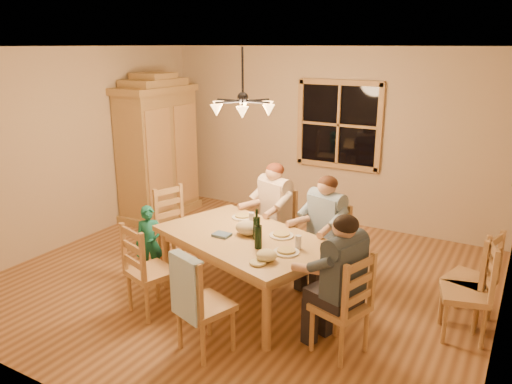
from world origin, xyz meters
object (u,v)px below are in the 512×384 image
Objects in this scene: armoire at (158,152)px; chair_spare_back at (467,294)px; chair_end_left at (178,241)px; child at (150,243)px; wine_bottle_a at (257,224)px; chair_end_right at (339,322)px; adult_woman at (274,202)px; adult_plaid_man at (325,218)px; chandelier at (243,106)px; adult_slate_man at (342,268)px; chair_near_left at (152,285)px; chair_far_left at (273,242)px; chair_near_right at (206,320)px; chair_far_right at (324,262)px; chair_spare_front at (462,308)px; dining_table at (245,244)px; wine_bottle_b at (258,233)px.

chair_spare_back is at bearing -12.17° from armoire.
chair_end_left is at bearing 111.55° from chair_spare_back.
child is at bearing 119.58° from chair_spare_back.
wine_bottle_a is at bearing -32.40° from armoire.
adult_woman is (-1.41, 1.39, 0.54)m from chair_end_right.
adult_woman is 1.00× the size of adult_plaid_man.
chandelier is at bearing -29.33° from armoire.
chair_end_left is at bearing 90.00° from adult_slate_man.
chair_near_left is at bearing -51.53° from armoire.
chair_far_left is 2.01m from chair_near_right.
chair_end_left is at bearing 27.98° from chair_far_right.
adult_woman reaches higher than chair_spare_back.
chair_near_left is 1.00× the size of chair_spare_front.
wine_bottle_b reaches higher than dining_table.
child is at bearing 150.38° from chair_near_left.
chair_end_right reaches higher than child.
adult_plaid_man reaches higher than dining_table.
adult_plaid_man is (0.79, -0.26, 0.54)m from chair_far_left.
chair_far_left is 1.98m from chair_end_right.
chair_end_left is 3.00× the size of wine_bottle_b.
chandelier is 1.50m from dining_table.
dining_table is 1.32m from adult_slate_man.
chandelier is 1.86m from chair_far_left.
wine_bottle_a is at bearing 123.45° from wine_bottle_b.
chair_end_right is 1.40m from adult_plaid_man.
chair_far_left is 1.55m from child.
adult_plaid_man is (0.79, -0.26, 0.00)m from adult_woman.
adult_slate_man is 2.65× the size of wine_bottle_a.
wine_bottle_a is (-0.46, -0.75, 0.08)m from adult_plaid_man.
adult_slate_man is at bearing 136.64° from chair_far_right.
chair_end_right is (1.96, 0.30, 0.00)m from chair_near_left.
child is 0.92× the size of chair_spare_back.
wine_bottle_b is at bearing 128.80° from chair_far_left.
adult_slate_man is at bearing -19.29° from wine_bottle_a.
child is at bearing 175.44° from wine_bottle_b.
chair_near_left is 0.83m from child.
chair_far_left and chair_end_left have the same top height.
dining_table is 2.16× the size of chair_far_left.
armoire reaches higher than child.
chair_far_left is (2.52, -0.80, -0.75)m from armoire.
armoire is 2.32× the size of chair_far_left.
chair_far_left is 1.00× the size of chair_near_left.
chair_spare_back is at bearing 18.68° from dining_table.
chair_spare_front is (1.56, -0.31, -0.54)m from adult_plaid_man.
chair_far_left and chair_spare_back have the same top height.
adult_plaid_man is at bearing 93.37° from chair_near_right.
chair_spare_front is at bearing -29.86° from child.
chair_spare_back is at bearing -21.48° from chair_end_right.
wine_bottle_b is at bearing 88.69° from adult_plaid_man.
adult_slate_man is (0.62, -1.13, 0.54)m from chair_far_right.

